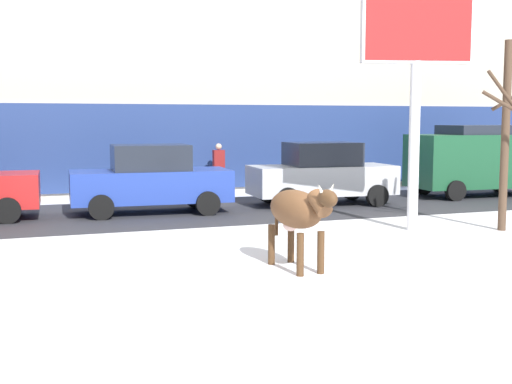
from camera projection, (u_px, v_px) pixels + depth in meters
ground_plane at (324, 283)px, 10.31m from camera, size 120.00×120.00×0.00m
road_strip at (189, 211)px, 18.27m from camera, size 60.00×5.60×0.01m
building_facade at (140, 9)px, 24.11m from camera, size 44.00×6.10×13.00m
cow_brown at (298, 211)px, 11.11m from camera, size 0.77×1.93×1.54m
billboard at (417, 37)px, 14.72m from camera, size 2.50×0.77×5.56m
car_blue_sedan at (151, 180)px, 17.87m from camera, size 4.29×2.17×1.84m
car_silver_sedan at (322, 174)px, 19.63m from camera, size 4.29×2.17×1.84m
car_darkgreen_van at (480, 158)px, 21.82m from camera, size 4.70×2.32×2.32m
pedestrian_near_billboard at (219, 170)px, 21.68m from camera, size 0.36×0.24×1.73m
bare_tree_left_lot at (506, 128)px, 14.93m from camera, size 1.35×1.35×4.54m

